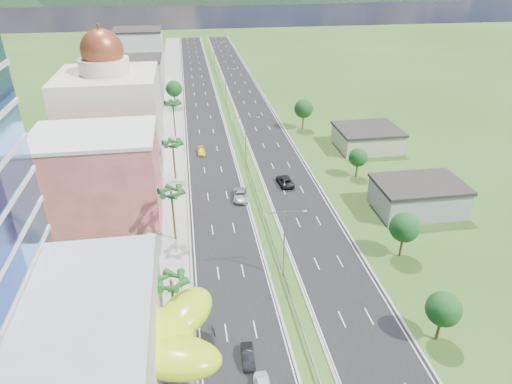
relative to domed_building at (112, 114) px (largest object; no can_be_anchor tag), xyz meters
name	(u,v)px	position (x,y,z in m)	size (l,w,h in m)	color
ground	(299,324)	(28.00, -55.00, -11.35)	(500.00, 500.00, 0.00)	#2D5119
road_left	(203,110)	(20.50, 35.00, -11.33)	(11.00, 260.00, 0.04)	black
road_right	(253,108)	(35.50, 35.00, -11.33)	(11.00, 260.00, 0.04)	black
sidewalk_left	(170,112)	(11.00, 35.00, -11.29)	(7.00, 260.00, 0.12)	gray
median_guardrail	(235,128)	(28.00, 16.99, -10.74)	(0.10, 216.06, 0.76)	gray
streetlight_median_b	(284,237)	(28.00, -45.00, -4.61)	(6.04, 0.25, 11.00)	gray
streetlight_median_c	(246,135)	(28.00, -5.00, -4.61)	(6.04, 0.25, 11.00)	gray
streetlight_median_d	(226,83)	(28.00, 40.00, -4.61)	(6.04, 0.25, 11.00)	gray
streetlight_median_e	(214,53)	(28.00, 85.00, -4.61)	(6.04, 0.25, 11.00)	gray
mall_podium	(6,362)	(-4.00, -61.00, -5.85)	(30.00, 24.00, 11.00)	#BDB59B
lime_canopy	(130,337)	(8.00, -59.00, -6.36)	(18.00, 15.00, 7.40)	#ABD414
pink_shophouse	(99,177)	(0.00, -23.00, -3.85)	(20.00, 15.00, 15.00)	#B64C4B
domed_building	(112,114)	(0.00, 0.00, 0.00)	(20.00, 20.00, 28.70)	beige
midrise_grey	(129,96)	(1.00, 25.00, -3.35)	(16.00, 15.00, 16.00)	gray
midrise_beige	(136,81)	(1.00, 47.00, -4.85)	(16.00, 15.00, 13.00)	#BDB59B
midrise_white	(140,58)	(1.00, 70.00, -2.35)	(16.00, 15.00, 18.00)	silver
shed_near	(418,198)	(56.00, -30.00, -8.85)	(15.00, 10.00, 5.00)	gray
shed_far	(367,139)	(58.00, 0.00, -9.15)	(14.00, 12.00, 4.40)	#BDB59B
palm_tree_b	(171,283)	(12.50, -53.00, -4.29)	(3.60, 3.60, 8.10)	#47301C
palm_tree_c	(171,194)	(12.50, -33.00, -2.85)	(3.60, 3.60, 9.60)	#47301C
palm_tree_d	(173,145)	(12.50, -10.00, -3.81)	(3.60, 3.60, 8.60)	#47301C
palm_tree_e	(173,104)	(12.50, 15.00, -3.05)	(3.60, 3.60, 9.40)	#47301C
leafy_tree_lfar	(174,89)	(12.50, 40.00, -5.78)	(4.90, 4.90, 8.05)	#47301C
leafy_tree_ra	(444,309)	(44.00, -60.00, -6.58)	(4.20, 4.20, 6.90)	#47301C
leafy_tree_rb	(405,228)	(47.00, -43.00, -6.18)	(4.55, 4.55, 7.47)	#47301C
leafy_tree_rc	(358,158)	(50.00, -15.00, -6.98)	(3.85, 3.85, 6.33)	#47301C
leafy_tree_rd	(304,109)	(46.00, 15.00, -5.78)	(4.90, 4.90, 8.05)	#47301C
car_dark_left	(248,356)	(20.75, -59.70, -10.66)	(1.40, 4.00, 1.32)	black
car_silver_mid_left	(241,195)	(24.80, -20.95, -10.52)	(2.65, 5.75, 1.60)	#9C9DA3
car_yellow_far_left	(201,151)	(18.49, 2.21, -10.68)	(1.77, 4.36, 1.27)	yellow
car_dark_far_right	(285,181)	(34.46, -16.30, -10.51)	(2.68, 5.81, 1.61)	black
motorcycle	(214,329)	(17.16, -54.74, -10.70)	(0.58, 1.92, 1.23)	black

